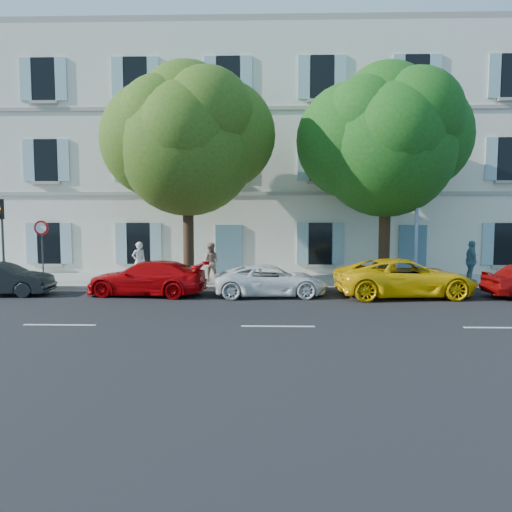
{
  "coord_description": "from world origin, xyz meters",
  "views": [
    {
      "loc": [
        -0.22,
        -17.32,
        3.08
      ],
      "look_at": [
        -0.76,
        2.0,
        1.4
      ],
      "focal_mm": 35.0,
      "sensor_mm": 36.0,
      "label": 1
    }
  ],
  "objects_px": {
    "car_yellow_supercar": "(405,278)",
    "traffic_light": "(1,223)",
    "tree_left": "(187,147)",
    "pedestrian_a": "(139,261)",
    "road_sign": "(42,238)",
    "street_lamp": "(419,182)",
    "car_red_coupe": "(147,278)",
    "tree_right": "(386,148)",
    "pedestrian_c": "(471,261)",
    "pedestrian_b": "(210,262)",
    "car_dark_sedan": "(0,279)",
    "car_white_coupe": "(271,280)"
  },
  "relations": [
    {
      "from": "car_white_coupe",
      "to": "pedestrian_c",
      "type": "height_order",
      "value": "pedestrian_c"
    },
    {
      "from": "street_lamp",
      "to": "pedestrian_b",
      "type": "xyz_separation_m",
      "value": [
        -8.34,
        1.36,
        -3.31
      ]
    },
    {
      "from": "pedestrian_b",
      "to": "pedestrian_c",
      "type": "distance_m",
      "value": 11.04
    },
    {
      "from": "tree_left",
      "to": "traffic_light",
      "type": "relative_size",
      "value": 2.48
    },
    {
      "from": "car_dark_sedan",
      "to": "pedestrian_a",
      "type": "xyz_separation_m",
      "value": [
        4.4,
        3.04,
        0.38
      ]
    },
    {
      "from": "tree_left",
      "to": "pedestrian_c",
      "type": "relative_size",
      "value": 4.9
    },
    {
      "from": "tree_right",
      "to": "car_yellow_supercar",
      "type": "bearing_deg",
      "value": -84.08
    },
    {
      "from": "pedestrian_c",
      "to": "street_lamp",
      "type": "bearing_deg",
      "value": 118.14
    },
    {
      "from": "pedestrian_a",
      "to": "car_dark_sedan",
      "type": "bearing_deg",
      "value": -4.04
    },
    {
      "from": "car_yellow_supercar",
      "to": "traffic_light",
      "type": "relative_size",
      "value": 1.45
    },
    {
      "from": "road_sign",
      "to": "car_red_coupe",
      "type": "bearing_deg",
      "value": -21.66
    },
    {
      "from": "car_dark_sedan",
      "to": "pedestrian_a",
      "type": "distance_m",
      "value": 5.36
    },
    {
      "from": "road_sign",
      "to": "pedestrian_a",
      "type": "relative_size",
      "value": 1.55
    },
    {
      "from": "car_white_coupe",
      "to": "pedestrian_a",
      "type": "distance_m",
      "value": 6.36
    },
    {
      "from": "car_dark_sedan",
      "to": "car_white_coupe",
      "type": "distance_m",
      "value": 10.07
    },
    {
      "from": "pedestrian_b",
      "to": "road_sign",
      "type": "bearing_deg",
      "value": 5.73
    },
    {
      "from": "traffic_light",
      "to": "pedestrian_c",
      "type": "bearing_deg",
      "value": 3.07
    },
    {
      "from": "tree_right",
      "to": "pedestrian_c",
      "type": "relative_size",
      "value": 4.89
    },
    {
      "from": "car_dark_sedan",
      "to": "car_yellow_supercar",
      "type": "bearing_deg",
      "value": -93.06
    },
    {
      "from": "pedestrian_c",
      "to": "pedestrian_a",
      "type": "bearing_deg",
      "value": 90.94
    },
    {
      "from": "traffic_light",
      "to": "street_lamp",
      "type": "xyz_separation_m",
      "value": [
        16.8,
        -0.33,
        1.61
      ]
    },
    {
      "from": "car_dark_sedan",
      "to": "car_white_coupe",
      "type": "relative_size",
      "value": 0.89
    },
    {
      "from": "car_white_coupe",
      "to": "traffic_light",
      "type": "relative_size",
      "value": 1.2
    },
    {
      "from": "road_sign",
      "to": "pedestrian_a",
      "type": "xyz_separation_m",
      "value": [
        3.76,
        0.92,
        -1.04
      ]
    },
    {
      "from": "car_yellow_supercar",
      "to": "street_lamp",
      "type": "bearing_deg",
      "value": -35.32
    },
    {
      "from": "tree_left",
      "to": "pedestrian_a",
      "type": "relative_size",
      "value": 5.14
    },
    {
      "from": "tree_right",
      "to": "pedestrian_b",
      "type": "distance_m",
      "value": 8.67
    },
    {
      "from": "car_yellow_supercar",
      "to": "car_red_coupe",
      "type": "bearing_deg",
      "value": 83.76
    },
    {
      "from": "car_red_coupe",
      "to": "street_lamp",
      "type": "xyz_separation_m",
      "value": [
        10.39,
        1.42,
        3.64
      ]
    },
    {
      "from": "car_dark_sedan",
      "to": "traffic_light",
      "type": "bearing_deg",
      "value": 22.75
    },
    {
      "from": "street_lamp",
      "to": "pedestrian_a",
      "type": "height_order",
      "value": "street_lamp"
    },
    {
      "from": "tree_left",
      "to": "car_red_coupe",
      "type": "bearing_deg",
      "value": -124.47
    },
    {
      "from": "car_yellow_supercar",
      "to": "pedestrian_b",
      "type": "relative_size",
      "value": 3.05
    },
    {
      "from": "tree_right",
      "to": "street_lamp",
      "type": "distance_m",
      "value": 1.98
    },
    {
      "from": "street_lamp",
      "to": "pedestrian_a",
      "type": "relative_size",
      "value": 4.33
    },
    {
      "from": "car_white_coupe",
      "to": "tree_right",
      "type": "height_order",
      "value": "tree_right"
    },
    {
      "from": "car_yellow_supercar",
      "to": "pedestrian_c",
      "type": "distance_m",
      "value": 4.57
    },
    {
      "from": "car_dark_sedan",
      "to": "street_lamp",
      "type": "height_order",
      "value": "street_lamp"
    },
    {
      "from": "car_red_coupe",
      "to": "street_lamp",
      "type": "bearing_deg",
      "value": 104.43
    },
    {
      "from": "car_yellow_supercar",
      "to": "traffic_light",
      "type": "bearing_deg",
      "value": 77.7
    },
    {
      "from": "pedestrian_a",
      "to": "pedestrian_c",
      "type": "relative_size",
      "value": 0.95
    },
    {
      "from": "car_dark_sedan",
      "to": "car_yellow_supercar",
      "type": "relative_size",
      "value": 0.74
    },
    {
      "from": "road_sign",
      "to": "street_lamp",
      "type": "height_order",
      "value": "street_lamp"
    },
    {
      "from": "traffic_light",
      "to": "pedestrian_c",
      "type": "relative_size",
      "value": 1.97
    },
    {
      "from": "tree_right",
      "to": "road_sign",
      "type": "height_order",
      "value": "tree_right"
    },
    {
      "from": "road_sign",
      "to": "pedestrian_b",
      "type": "bearing_deg",
      "value": 7.21
    },
    {
      "from": "pedestrian_b",
      "to": "tree_left",
      "type": "bearing_deg",
      "value": 48.66
    },
    {
      "from": "tree_right",
      "to": "road_sign",
      "type": "distance_m",
      "value": 14.58
    },
    {
      "from": "car_white_coupe",
      "to": "pedestrian_b",
      "type": "xyz_separation_m",
      "value": [
        -2.58,
        2.82,
        0.4
      ]
    },
    {
      "from": "car_yellow_supercar",
      "to": "tree_left",
      "type": "relative_size",
      "value": 0.58
    }
  ]
}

